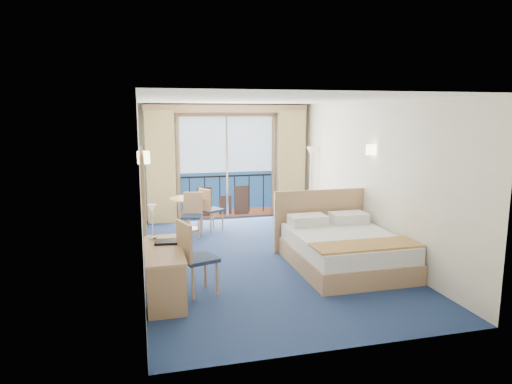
# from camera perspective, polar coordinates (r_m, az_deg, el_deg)

# --- Properties ---
(floor) EXTENTS (6.50, 6.50, 0.00)m
(floor) POSITION_cam_1_polar(r_m,az_deg,el_deg) (8.05, 0.73, -8.14)
(floor) COLOR navy
(floor) RESTS_ON ground
(room_walls) EXTENTS (4.04, 6.54, 2.72)m
(room_walls) POSITION_cam_1_polar(r_m,az_deg,el_deg) (7.69, 0.76, 4.56)
(room_walls) COLOR silver
(room_walls) RESTS_ON ground
(balcony_door) EXTENTS (2.36, 0.03, 2.52)m
(balcony_door) POSITION_cam_1_polar(r_m,az_deg,el_deg) (10.87, -3.70, 2.74)
(balcony_door) COLOR navy
(balcony_door) RESTS_ON room_walls
(curtain_left) EXTENTS (0.65, 0.22, 2.55)m
(curtain_left) POSITION_cam_1_polar(r_m,az_deg,el_deg) (10.54, -11.84, 3.05)
(curtain_left) COLOR tan
(curtain_left) RESTS_ON room_walls
(curtain_right) EXTENTS (0.65, 0.22, 2.55)m
(curtain_right) POSITION_cam_1_polar(r_m,az_deg,el_deg) (11.11, 4.37, 3.57)
(curtain_right) COLOR tan
(curtain_right) RESTS_ON room_walls
(pelmet) EXTENTS (3.80, 0.25, 0.18)m
(pelmet) POSITION_cam_1_polar(r_m,az_deg,el_deg) (10.68, -3.63, 10.35)
(pelmet) COLOR tan
(pelmet) RESTS_ON room_walls
(mirror) EXTENTS (0.05, 1.25, 0.95)m
(mirror) POSITION_cam_1_polar(r_m,az_deg,el_deg) (5.96, -13.96, 0.52)
(mirror) COLOR tan
(mirror) RESTS_ON room_walls
(wall_print) EXTENTS (0.04, 0.42, 0.52)m
(wall_print) POSITION_cam_1_polar(r_m,az_deg,el_deg) (7.89, -14.11, 3.11)
(wall_print) COLOR tan
(wall_print) RESTS_ON room_walls
(sconce_left) EXTENTS (0.18, 0.18, 0.18)m
(sconce_left) POSITION_cam_1_polar(r_m,az_deg,el_deg) (6.82, -13.87, 4.21)
(sconce_left) COLOR #F8E7AE
(sconce_left) RESTS_ON room_walls
(sconce_right) EXTENTS (0.18, 0.18, 0.18)m
(sconce_right) POSITION_cam_1_polar(r_m,az_deg,el_deg) (8.26, 14.20, 5.14)
(sconce_right) COLOR #F8E7AE
(sconce_right) RESTS_ON room_walls
(bed) EXTENTS (1.78, 2.11, 1.12)m
(bed) POSITION_cam_1_polar(r_m,az_deg,el_deg) (7.63, 10.86, -6.87)
(bed) COLOR tan
(bed) RESTS_ON ground
(nightstand) EXTENTS (0.39, 0.37, 0.51)m
(nightstand) POSITION_cam_1_polar(r_m,az_deg,el_deg) (9.11, 10.67, -4.48)
(nightstand) COLOR #997A51
(nightstand) RESTS_ON ground
(phone) EXTENTS (0.21, 0.17, 0.09)m
(phone) POSITION_cam_1_polar(r_m,az_deg,el_deg) (9.07, 10.42, -2.59)
(phone) COLOR silver
(phone) RESTS_ON nightstand
(armchair) EXTENTS (1.01, 1.02, 0.71)m
(armchair) POSITION_cam_1_polar(r_m,az_deg,el_deg) (9.77, 7.80, -2.82)
(armchair) COLOR #41444F
(armchair) RESTS_ON ground
(floor_lamp) EXTENTS (0.24, 0.24, 1.72)m
(floor_lamp) POSITION_cam_1_polar(r_m,az_deg,el_deg) (10.64, 6.85, 3.40)
(floor_lamp) COLOR silver
(floor_lamp) RESTS_ON ground
(desk) EXTENTS (0.50, 1.47, 0.69)m
(desk) POSITION_cam_1_polar(r_m,az_deg,el_deg) (6.04, -11.22, -10.75)
(desk) COLOR tan
(desk) RESTS_ON ground
(desk_chair) EXTENTS (0.58, 0.57, 1.05)m
(desk_chair) POSITION_cam_1_polar(r_m,az_deg,el_deg) (6.34, -7.91, -7.65)
(desk_chair) COLOR #1C2A43
(desk_chair) RESTS_ON ground
(folder) EXTENTS (0.37, 0.29, 0.03)m
(folder) POSITION_cam_1_polar(r_m,az_deg,el_deg) (6.55, -11.02, -6.13)
(folder) COLOR black
(folder) RESTS_ON desk
(desk_lamp) EXTENTS (0.13, 0.13, 0.49)m
(desk_lamp) POSITION_cam_1_polar(r_m,az_deg,el_deg) (6.68, -12.83, -2.75)
(desk_lamp) COLOR silver
(desk_lamp) RESTS_ON desk
(round_table) EXTENTS (0.78, 0.78, 0.70)m
(round_table) POSITION_cam_1_polar(r_m,az_deg,el_deg) (9.85, -8.47, -1.69)
(round_table) COLOR tan
(round_table) RESTS_ON ground
(table_chair_a) EXTENTS (0.54, 0.54, 0.91)m
(table_chair_a) POSITION_cam_1_polar(r_m,az_deg,el_deg) (9.75, -5.90, -1.86)
(table_chair_a) COLOR #1C2A43
(table_chair_a) RESTS_ON ground
(table_chair_b) EXTENTS (0.47, 0.48, 0.89)m
(table_chair_b) POSITION_cam_1_polar(r_m,az_deg,el_deg) (9.35, -7.96, -2.48)
(table_chair_b) COLOR #1C2A43
(table_chair_b) RESTS_ON ground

